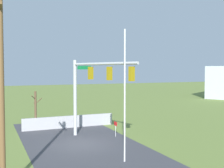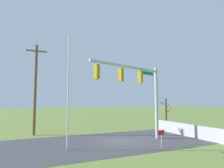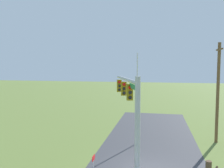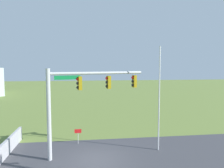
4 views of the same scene
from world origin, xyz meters
The scene contains 5 objects.
road_surface centered at (-4.00, 0.00, 0.01)m, with size 28.00×8.00×0.01m, color #3D3D42.
signal_mast centered at (0.92, -1.05, 4.47)m, with size 7.03×2.42×6.22m.
flagpole centered at (-4.85, -1.11, 3.91)m, with size 0.10×0.10×7.81m, color silver.
utility_pole centered at (-6.67, 5.73, 4.54)m, with size 1.90×0.26×8.75m.
open_sign centered at (1.25, -3.22, 0.91)m, with size 0.56×0.04×1.22m.
Camera 3 is at (14.39, 0.62, 6.74)m, focal length 36.50 mm.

